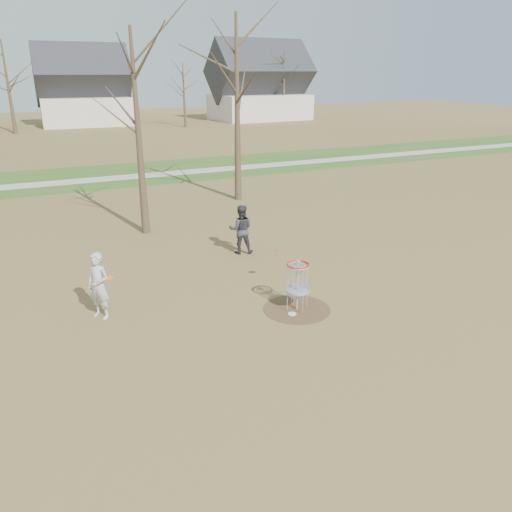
{
  "coord_description": "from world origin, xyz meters",
  "views": [
    {
      "loc": [
        -6.15,
        -10.41,
        5.96
      ],
      "look_at": [
        -0.5,
        1.5,
        1.1
      ],
      "focal_mm": 35.0,
      "sensor_mm": 36.0,
      "label": 1
    }
  ],
  "objects_px": {
    "player_standing": "(99,286)",
    "player_throwing": "(241,229)",
    "disc_grounded": "(292,314)",
    "disc_golf_basket": "(298,278)"
  },
  "relations": [
    {
      "from": "player_standing",
      "to": "player_throwing",
      "type": "xyz_separation_m",
      "value": [
        5.24,
        2.94,
        -0.02
      ]
    },
    {
      "from": "player_standing",
      "to": "disc_grounded",
      "type": "bearing_deg",
      "value": 27.14
    },
    {
      "from": "disc_grounded",
      "to": "disc_golf_basket",
      "type": "xyz_separation_m",
      "value": [
        0.27,
        0.22,
        0.89
      ]
    },
    {
      "from": "player_throwing",
      "to": "disc_golf_basket",
      "type": "relative_size",
      "value": 1.28
    },
    {
      "from": "disc_grounded",
      "to": "disc_golf_basket",
      "type": "relative_size",
      "value": 0.16
    },
    {
      "from": "player_standing",
      "to": "player_throwing",
      "type": "bearing_deg",
      "value": 80.37
    },
    {
      "from": "player_standing",
      "to": "disc_golf_basket",
      "type": "height_order",
      "value": "player_standing"
    },
    {
      "from": "player_throwing",
      "to": "disc_grounded",
      "type": "height_order",
      "value": "player_throwing"
    },
    {
      "from": "player_standing",
      "to": "disc_golf_basket",
      "type": "relative_size",
      "value": 1.3
    },
    {
      "from": "player_standing",
      "to": "player_throwing",
      "type": "height_order",
      "value": "player_standing"
    }
  ]
}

